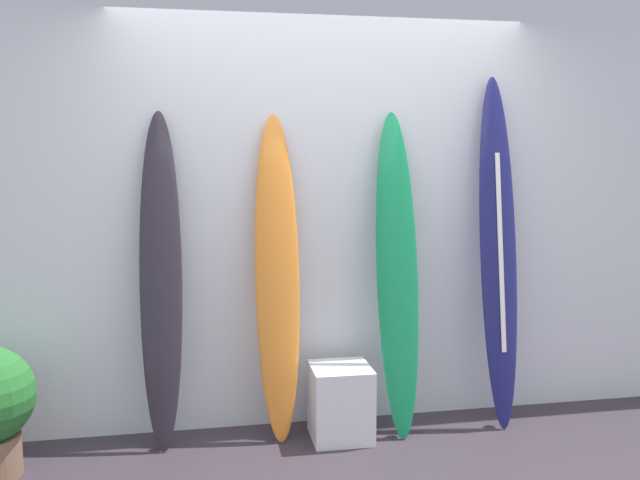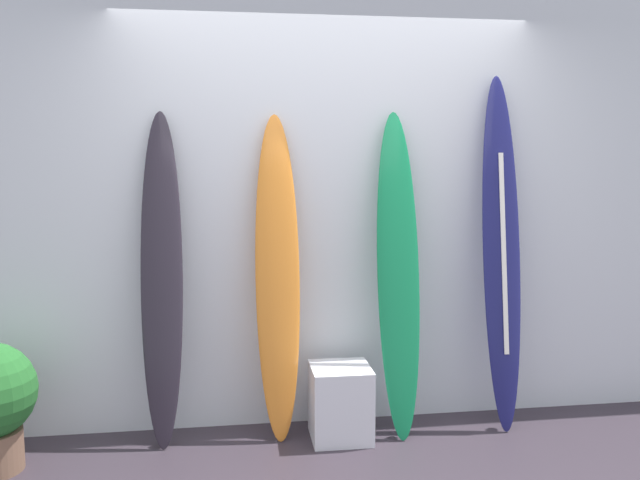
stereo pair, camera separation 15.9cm
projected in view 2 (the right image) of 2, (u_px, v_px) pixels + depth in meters
The scene contains 6 objects.
wall_back at pixel (323, 199), 4.40m from camera, with size 7.20×0.20×2.80m, color silver.
surfboard_charcoal at pixel (162, 283), 4.04m from camera, with size 0.26×0.33×1.93m.
surfboard_sunset at pixel (278, 280), 4.14m from camera, with size 0.26×0.33×1.92m.
surfboard_emerald at pixel (398, 278), 4.19m from camera, with size 0.26×0.39×1.94m.
surfboard_navy at pixel (502, 256), 4.29m from camera, with size 0.25×0.38×2.16m.
display_block_left at pixel (340, 402), 4.18m from camera, with size 0.36×0.36×0.44m.
Camera 2 is at (-0.68, -3.04, 1.71)m, focal length 39.56 mm.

